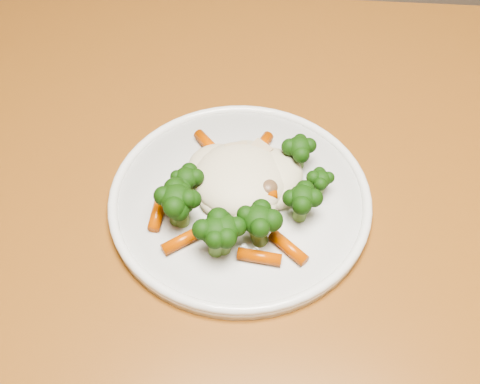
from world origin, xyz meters
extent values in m
cube|color=#935722|center=(0.16, 0.08, 0.73)|extent=(1.18, 0.81, 0.04)
cylinder|color=white|center=(0.19, 0.08, 0.76)|extent=(0.27, 0.27, 0.01)
ellipsoid|color=beige|center=(0.19, 0.09, 0.78)|extent=(0.12, 0.10, 0.04)
ellipsoid|color=black|center=(0.13, 0.05, 0.78)|extent=(0.05, 0.05, 0.04)
ellipsoid|color=black|center=(0.18, 0.01, 0.78)|extent=(0.05, 0.05, 0.04)
ellipsoid|color=black|center=(0.21, 0.02, 0.78)|extent=(0.05, 0.05, 0.04)
ellipsoid|color=black|center=(0.25, 0.06, 0.78)|extent=(0.04, 0.04, 0.04)
ellipsoid|color=black|center=(0.27, 0.09, 0.78)|extent=(0.03, 0.03, 0.03)
ellipsoid|color=black|center=(0.25, 0.12, 0.78)|extent=(0.04, 0.04, 0.04)
ellipsoid|color=black|center=(0.14, 0.08, 0.78)|extent=(0.04, 0.04, 0.03)
ellipsoid|color=black|center=(0.13, 0.04, 0.78)|extent=(0.05, 0.05, 0.04)
ellipsoid|color=black|center=(0.17, 0.01, 0.78)|extent=(0.05, 0.05, 0.04)
cylinder|color=#C74F04|center=(0.15, 0.14, 0.77)|extent=(0.04, 0.04, 0.01)
cylinder|color=#C74F04|center=(0.21, 0.14, 0.77)|extent=(0.03, 0.04, 0.01)
cylinder|color=#C74F04|center=(0.23, 0.12, 0.77)|extent=(0.04, 0.04, 0.01)
cylinder|color=#C74F04|center=(0.11, 0.05, 0.77)|extent=(0.02, 0.05, 0.01)
cylinder|color=#C74F04|center=(0.14, 0.02, 0.77)|extent=(0.04, 0.04, 0.01)
cylinder|color=#C74F04|center=(0.21, 0.00, 0.77)|extent=(0.04, 0.02, 0.01)
cylinder|color=#C74F04|center=(0.24, 0.01, 0.77)|extent=(0.04, 0.04, 0.01)
cylinder|color=#C74F04|center=(0.22, 0.08, 0.78)|extent=(0.01, 0.04, 0.01)
ellipsoid|color=brown|center=(0.20, 0.09, 0.78)|extent=(0.03, 0.03, 0.02)
ellipsoid|color=brown|center=(0.22, 0.08, 0.78)|extent=(0.02, 0.02, 0.01)
ellipsoid|color=brown|center=(0.17, 0.08, 0.78)|extent=(0.02, 0.02, 0.01)
cube|color=tan|center=(0.18, 0.12, 0.78)|extent=(0.03, 0.02, 0.01)
cube|color=tan|center=(0.21, 0.13, 0.78)|extent=(0.03, 0.02, 0.01)
camera|label=1|loc=(0.21, -0.31, 1.24)|focal=45.00mm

